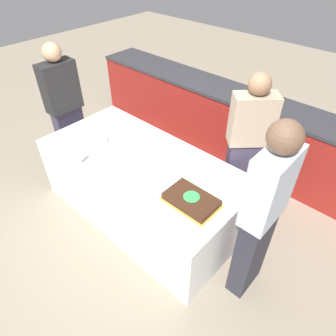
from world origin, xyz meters
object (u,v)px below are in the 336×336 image
object	(u,v)px
cake	(191,199)
wine_glass	(78,155)
plate_stack	(98,141)
person_seated_left	(65,108)
person_cutting_cake	(247,148)
person_seated_right	(261,216)

from	to	relation	value
cake	wine_glass	bearing A→B (deg)	-163.58
cake	plate_stack	distance (m)	1.30
plate_stack	person_seated_left	bearing A→B (deg)	172.11
cake	person_seated_left	distance (m)	2.07
cake	person_seated_left	size ratio (longest dim) A/B	0.30
wine_glass	person_seated_left	xyz separation A→B (m)	(-0.92, 0.45, -0.01)
cake	person_cutting_cake	xyz separation A→B (m)	(-0.00, 0.88, 0.07)
plate_stack	person_seated_right	xyz separation A→B (m)	(1.87, 0.11, 0.13)
person_seated_left	cake	bearing A→B (deg)	-93.21
plate_stack	wine_glass	size ratio (longest dim) A/B	1.23
person_seated_right	cake	bearing A→B (deg)	-78.55
person_seated_left	person_seated_right	xyz separation A→B (m)	(2.64, 0.00, 0.06)
person_cutting_cake	person_seated_left	xyz separation A→B (m)	(-2.06, -0.76, 0.00)
wine_glass	person_seated_right	xyz separation A→B (m)	(1.71, 0.45, 0.05)
person_cutting_cake	person_seated_right	world-z (taller)	person_seated_right
plate_stack	person_cutting_cake	xyz separation A→B (m)	(1.30, 0.87, 0.07)
person_seated_left	person_seated_right	distance (m)	2.64
person_seated_right	wine_glass	bearing A→B (deg)	-75.21
wine_glass	person_seated_right	world-z (taller)	person_seated_right
person_seated_left	wine_glass	bearing A→B (deg)	-116.07
person_seated_left	plate_stack	bearing A→B (deg)	-97.89
cake	plate_stack	bearing A→B (deg)	179.58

